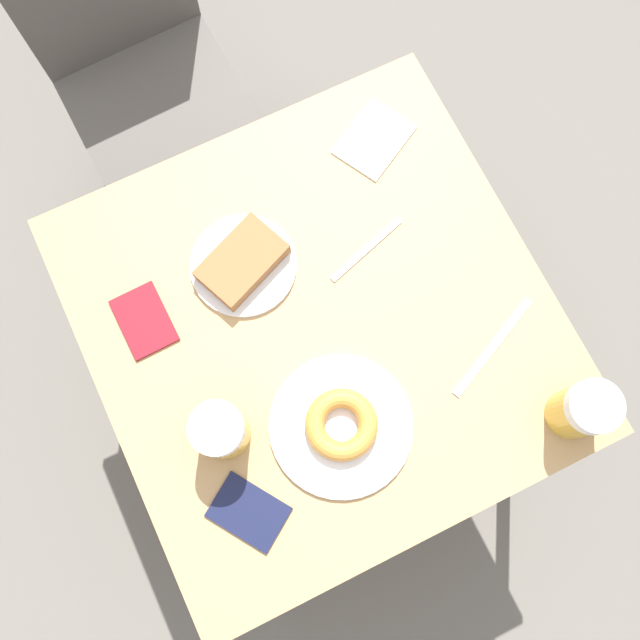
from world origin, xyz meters
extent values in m
plane|color=#666059|center=(0.00, 0.00, 0.00)|extent=(8.00, 8.00, 0.00)
cube|color=tan|center=(0.00, 0.00, 0.69)|extent=(0.83, 0.85, 0.03)
cylinder|color=black|center=(-0.38, -0.39, 0.34)|extent=(0.04, 0.04, 0.67)
cylinder|color=black|center=(0.38, -0.39, 0.34)|extent=(0.04, 0.04, 0.67)
cylinder|color=black|center=(-0.38, 0.39, 0.34)|extent=(0.04, 0.04, 0.67)
cylinder|color=black|center=(0.38, 0.39, 0.34)|extent=(0.04, 0.04, 0.67)
cube|color=#514C47|center=(-0.09, 0.71, 0.43)|extent=(0.42, 0.42, 0.02)
cylinder|color=#514C47|center=(-0.25, 0.53, 0.21)|extent=(0.03, 0.03, 0.42)
cylinder|color=#514C47|center=(0.09, 0.55, 0.21)|extent=(0.03, 0.03, 0.42)
cylinder|color=#514C47|center=(-0.27, 0.88, 0.21)|extent=(0.03, 0.03, 0.42)
cylinder|color=#514C47|center=(0.08, 0.90, 0.21)|extent=(0.03, 0.03, 0.42)
cylinder|color=silver|center=(-0.08, 0.16, 0.71)|extent=(0.20, 0.20, 0.01)
cube|color=brown|center=(-0.08, 0.16, 0.73)|extent=(0.18, 0.15, 0.03)
cylinder|color=silver|center=(-0.05, -0.19, 0.71)|extent=(0.26, 0.26, 0.01)
torus|color=#D18938|center=(-0.05, -0.19, 0.73)|extent=(0.13, 0.13, 0.03)
cylinder|color=gold|center=(-0.24, -0.11, 0.76)|extent=(0.09, 0.09, 0.11)
cylinder|color=white|center=(-0.24, -0.11, 0.82)|extent=(0.09, 0.09, 0.03)
cylinder|color=gold|center=(0.33, -0.35, 0.76)|extent=(0.09, 0.09, 0.11)
cylinder|color=white|center=(0.33, -0.35, 0.82)|extent=(0.09, 0.09, 0.03)
cube|color=white|center=(0.26, 0.29, 0.71)|extent=(0.18, 0.16, 0.00)
cube|color=silver|center=(0.14, 0.09, 0.71)|extent=(0.17, 0.06, 0.00)
cube|color=silver|center=(0.26, -0.18, 0.71)|extent=(0.21, 0.11, 0.00)
cube|color=#141938|center=(-0.26, -0.25, 0.71)|extent=(0.14, 0.15, 0.01)
cube|color=maroon|center=(-0.29, 0.14, 0.71)|extent=(0.09, 0.13, 0.01)
camera|label=1|loc=(-0.13, -0.27, 1.98)|focal=40.00mm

